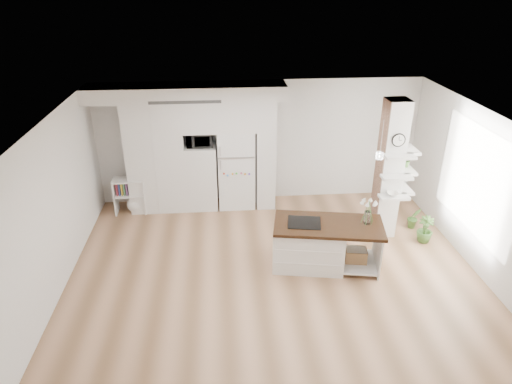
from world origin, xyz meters
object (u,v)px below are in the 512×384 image
(refrigerator, at_px, (236,168))
(bookshelf, at_px, (132,198))
(floor_plant_a, at_px, (414,218))
(kitchen_island, at_px, (315,243))

(refrigerator, height_order, bookshelf, refrigerator)
(refrigerator, bearing_deg, floor_plant_a, -20.90)
(refrigerator, xyz_separation_m, kitchen_island, (1.27, -2.46, -0.44))
(kitchen_island, xyz_separation_m, floor_plant_a, (2.26, 1.11, -0.21))
(refrigerator, distance_m, floor_plant_a, 3.83)
(kitchen_island, distance_m, floor_plant_a, 2.53)
(bookshelf, xyz_separation_m, floor_plant_a, (5.78, -1.16, -0.11))
(refrigerator, height_order, floor_plant_a, refrigerator)
(refrigerator, relative_size, floor_plant_a, 3.85)
(refrigerator, distance_m, kitchen_island, 2.80)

